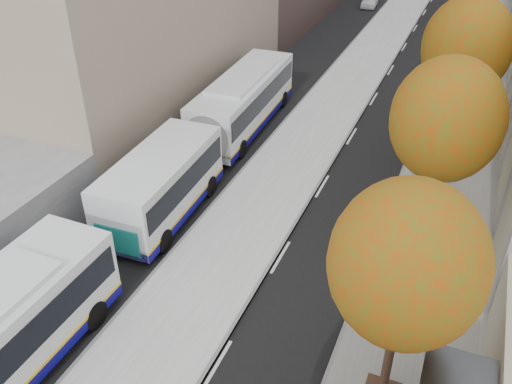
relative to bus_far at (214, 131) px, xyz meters
The scene contains 7 objects.
bus_platform 11.36m from the bus_far, 69.26° to the left, with size 4.25×150.00×0.15m, color #AAAAAA.
sidewalk 16.02m from the bus_far, 41.27° to the left, with size 4.75×150.00×0.08m, color slate.
tree_c 16.61m from the bus_far, 45.08° to the right, with size 4.20×4.20×7.28m.
tree_d 12.31m from the bus_far, 12.26° to the right, with size 4.40×4.40×7.60m.
tree_e 13.76m from the bus_far, 29.62° to the left, with size 4.60×4.60×7.92m.
bus_far is the anchor object (origin of this frame).
distant_car 35.81m from the bus_far, 89.24° to the left, with size 1.53×3.81×1.30m, color silver.
Camera 1 is at (4.13, 1.49, 14.49)m, focal length 38.00 mm.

